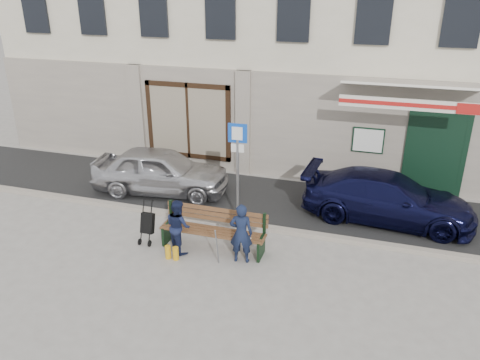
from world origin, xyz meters
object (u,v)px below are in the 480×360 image
at_px(car_silver, 161,171).
at_px(parking_sign, 238,157).
at_px(car_navy, 388,198).
at_px(woman, 178,226).
at_px(man, 241,233).
at_px(bench, 211,230).
at_px(stroller, 147,224).

bearing_deg(car_silver, parking_sign, -117.20).
distance_m(car_navy, woman, 5.27).
height_order(car_silver, man, man).
distance_m(car_silver, parking_sign, 2.93).
distance_m(parking_sign, bench, 1.97).
bearing_deg(stroller, woman, -9.24).
xyz_separation_m(car_silver, car_navy, (6.17, 0.16, -0.05)).
relative_size(car_silver, bench, 1.60).
relative_size(man, stroller, 1.33).
xyz_separation_m(parking_sign, woman, (-0.79, -1.84, -1.05)).
height_order(bench, man, man).
bearing_deg(car_silver, stroller, -167.46).
height_order(car_navy, bench, car_navy).
relative_size(parking_sign, bench, 1.05).
xyz_separation_m(car_silver, man, (3.25, -2.78, 0.02)).
distance_m(parking_sign, woman, 2.26).
distance_m(bench, woman, 0.74).
height_order(bench, stroller, stroller).
height_order(car_navy, man, man).
relative_size(bench, man, 1.77).
xyz_separation_m(parking_sign, bench, (-0.13, -1.55, -1.21)).
distance_m(car_navy, stroller, 5.93).
bearing_deg(stroller, car_silver, 110.36).
height_order(car_silver, parking_sign, parking_sign).
xyz_separation_m(car_navy, woman, (-4.37, -2.94, 0.01)).
relative_size(car_navy, bench, 1.75).
xyz_separation_m(bench, man, (0.80, -0.29, 0.22)).
bearing_deg(car_navy, stroller, 121.92).
bearing_deg(man, stroller, -13.37).
height_order(car_silver, bench, car_silver).
bearing_deg(stroller, parking_sign, 46.55).
bearing_deg(woman, man, -142.84).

